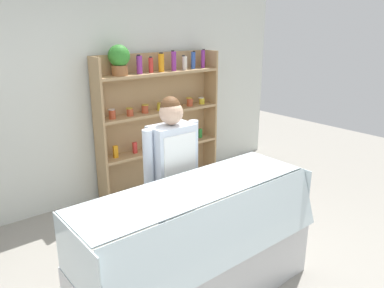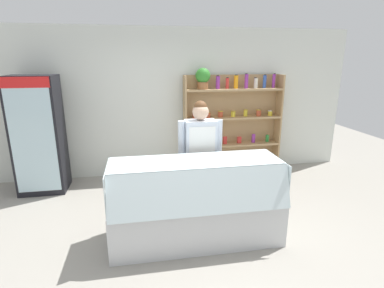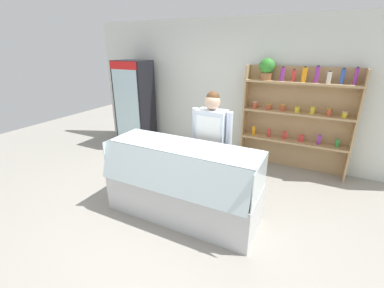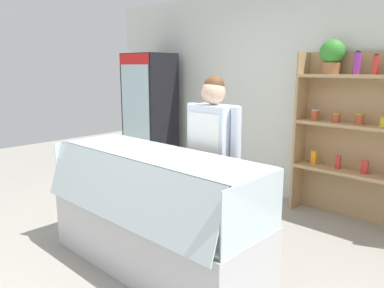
% 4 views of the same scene
% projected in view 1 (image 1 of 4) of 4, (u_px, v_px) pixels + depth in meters
% --- Properties ---
extents(back_wall, '(6.80, 0.10, 2.70)m').
position_uv_depth(back_wall, '(74.00, 99.00, 4.56)').
color(back_wall, silver).
rests_on(back_wall, ground).
extents(shelving_unit, '(1.86, 0.29, 2.00)m').
position_uv_depth(shelving_unit, '(154.00, 109.00, 5.11)').
color(shelving_unit, tan).
rests_on(shelving_unit, ground).
extents(deli_display_case, '(2.03, 0.79, 1.01)m').
position_uv_depth(deli_display_case, '(197.00, 265.00, 3.10)').
color(deli_display_case, silver).
rests_on(deli_display_case, ground).
extents(shop_clerk, '(0.60, 0.25, 1.63)m').
position_uv_depth(shop_clerk, '(172.00, 169.00, 3.43)').
color(shop_clerk, '#383D51').
rests_on(shop_clerk, ground).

